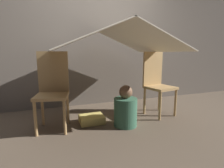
# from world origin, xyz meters

# --- Properties ---
(ground_plane) EXTENTS (8.80, 8.80, 0.00)m
(ground_plane) POSITION_xyz_m (0.00, 0.00, 0.00)
(ground_plane) COLOR brown
(wall_back) EXTENTS (7.00, 0.05, 2.50)m
(wall_back) POSITION_xyz_m (0.00, 1.11, 1.25)
(wall_back) COLOR #6B6056
(wall_back) RESTS_ON ground_plane
(chair_left) EXTENTS (0.46, 0.46, 0.99)m
(chair_left) POSITION_xyz_m (-0.78, 0.21, 0.53)
(chair_left) COLOR tan
(chair_left) RESTS_ON ground_plane
(chair_right) EXTENTS (0.46, 0.46, 0.99)m
(chair_right) POSITION_xyz_m (0.78, 0.21, 0.53)
(chair_right) COLOR tan
(chair_right) RESTS_ON ground_plane
(sheet_canopy) EXTENTS (1.60, 1.37, 0.34)m
(sheet_canopy) POSITION_xyz_m (0.00, 0.13, 1.16)
(sheet_canopy) COLOR silver
(person_front) EXTENTS (0.31, 0.31, 0.55)m
(person_front) POSITION_xyz_m (0.12, -0.07, 0.23)
(person_front) COLOR #38664C
(person_front) RESTS_ON ground_plane
(floor_cushion) EXTENTS (0.34, 0.27, 0.10)m
(floor_cushion) POSITION_xyz_m (-0.29, 0.18, 0.05)
(floor_cushion) COLOR #E5CC66
(floor_cushion) RESTS_ON ground_plane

